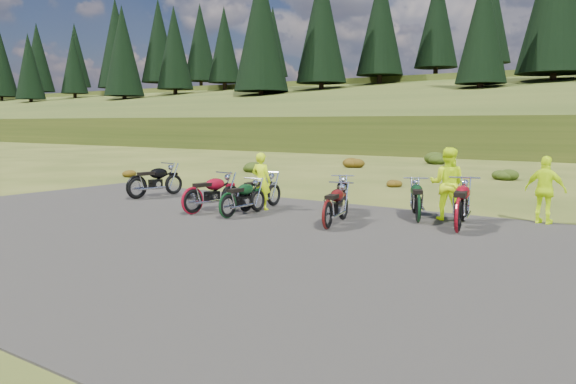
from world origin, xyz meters
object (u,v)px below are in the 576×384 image
Objects in this scene: motorcycle_3 at (245,214)px; motorcycle_7 at (418,224)px; motorcycle_0 at (137,200)px; person_middle at (261,182)px.

motorcycle_7 is (4.51, 1.25, 0.00)m from motorcycle_3.
motorcycle_0 is at bearing 86.32° from motorcycle_3.
motorcycle_0 reaches higher than motorcycle_3.
motorcycle_3 is at bearing 82.35° from person_middle.
motorcycle_7 is (9.18, 1.09, 0.00)m from motorcycle_0.
motorcycle_3 is 1.28× the size of person_middle.
motorcycle_0 is 1.05× the size of motorcycle_3.
motorcycle_0 reaches higher than motorcycle_7.
motorcycle_7 is 4.60m from person_middle.
person_middle reaches higher than motorcycle_3.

